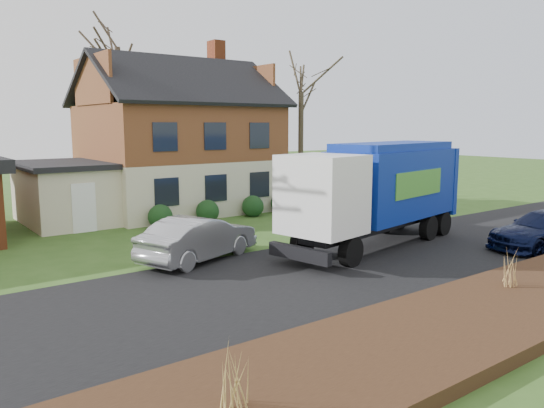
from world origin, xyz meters
TOP-DOWN VIEW (x-y plane):
  - ground at (0.00, 0.00)m, footprint 120.00×120.00m
  - road at (0.00, 0.00)m, footprint 80.00×7.00m
  - mulch_verge at (0.00, -5.30)m, footprint 80.00×3.50m
  - main_house at (1.49, 13.91)m, footprint 12.95×8.95m
  - garbage_truck at (3.91, 1.56)m, footprint 9.30×4.03m
  - silver_sedan at (-2.61, 3.67)m, footprint 4.84×3.06m
  - tree_front_east at (7.86, 10.86)m, footprint 3.26×3.26m
  - tree_back at (1.69, 21.47)m, footprint 4.02×4.02m
  - grass_clump_west at (-7.08, -5.50)m, footprint 0.36×0.30m
  - grass_clump_mid at (2.09, -4.72)m, footprint 0.35×0.29m

SIDE VIEW (x-z plane):
  - ground at x=0.00m, z-range 0.00..0.00m
  - road at x=0.00m, z-range 0.00..0.02m
  - mulch_verge at x=0.00m, z-range 0.00..0.30m
  - silver_sedan at x=-2.61m, z-range 0.00..1.51m
  - grass_clump_west at x=-7.08m, z-range 0.30..1.26m
  - grass_clump_mid at x=2.09m, z-range 0.30..1.27m
  - garbage_truck at x=3.91m, z-range 0.30..4.16m
  - main_house at x=1.49m, z-range -0.60..8.66m
  - tree_front_east at x=7.86m, z-range 2.83..11.87m
  - tree_back at x=1.69m, z-range 4.24..16.96m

